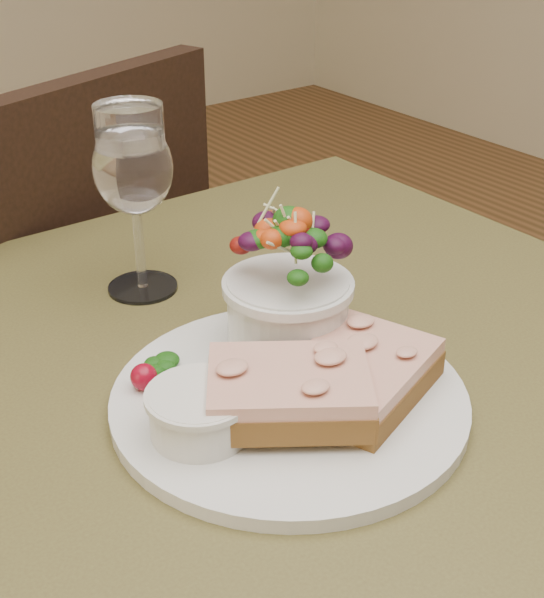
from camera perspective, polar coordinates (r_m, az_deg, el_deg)
cafe_table at (r=0.77m, az=0.69°, el=-11.41°), size 0.80×0.80×0.75m
chair_far at (r=1.44m, az=-15.07°, el=-8.81°), size 0.53×0.53×0.90m
dinner_plate at (r=0.67m, az=1.18°, el=-6.89°), size 0.28×0.28×0.01m
sandwich_front at (r=0.66m, az=6.02°, el=-5.16°), size 0.15×0.13×0.03m
sandwich_back at (r=0.63m, az=1.16°, el=-6.32°), size 0.15×0.14×0.03m
ramekin at (r=0.62m, az=-4.98°, el=-7.64°), size 0.07×0.07×0.04m
salad_bowl at (r=0.70m, az=1.11°, el=1.15°), size 0.10×0.10×0.13m
garnish at (r=0.68m, az=-8.30°, el=-5.01°), size 0.05×0.04×0.02m
wine_glass at (r=0.80m, az=-9.48°, el=8.48°), size 0.08×0.08×0.18m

